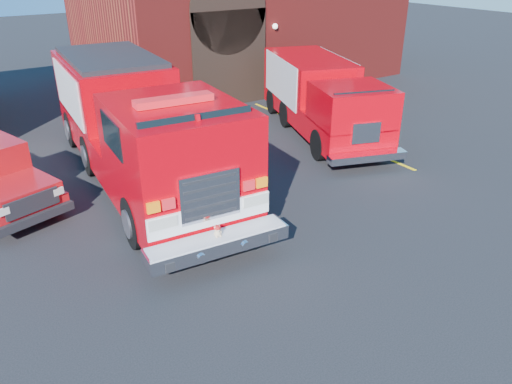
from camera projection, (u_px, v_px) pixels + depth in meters
ground at (230, 221)px, 12.72m from camera, size 100.00×100.00×0.00m
parking_stripe_near at (380, 156)px, 16.73m from camera, size 0.12×3.00×0.01m
parking_stripe_mid at (321, 131)px, 18.96m from camera, size 0.12×3.00×0.01m
parking_stripe_far at (275, 112)px, 21.20m from camera, size 0.12×3.00×0.01m
fire_engine at (138, 125)px, 14.29m from camera, size 3.92×10.93×3.30m
secondary_truck at (321, 95)px, 18.38m from camera, size 4.87×8.21×2.55m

